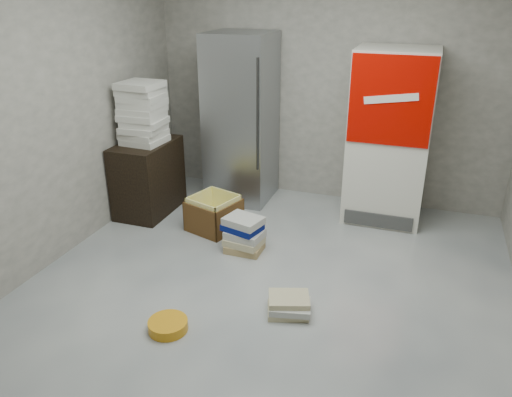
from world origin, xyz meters
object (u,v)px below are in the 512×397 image
object	(u,v)px
coke_cooler	(389,137)
cardboard_box	(214,216)
phonebook_stack_main	(244,234)
wood_shelf	(148,177)
steel_fridge	(241,119)

from	to	relation	value
coke_cooler	cardboard_box	world-z (taller)	coke_cooler
coke_cooler	phonebook_stack_main	bearing A→B (deg)	-133.15
wood_shelf	cardboard_box	bearing A→B (deg)	-11.94
wood_shelf	coke_cooler	bearing A→B (deg)	16.28
steel_fridge	coke_cooler	size ratio (longest dim) A/B	1.06
wood_shelf	phonebook_stack_main	bearing A→B (deg)	-21.23
phonebook_stack_main	steel_fridge	bearing A→B (deg)	118.49
coke_cooler	cardboard_box	size ratio (longest dim) A/B	3.17
wood_shelf	phonebook_stack_main	distance (m)	1.43
cardboard_box	coke_cooler	bearing A→B (deg)	46.85
phonebook_stack_main	wood_shelf	bearing A→B (deg)	165.74
coke_cooler	cardboard_box	xyz separation A→B (m)	(-1.62, -0.91, -0.75)
wood_shelf	phonebook_stack_main	size ratio (longest dim) A/B	1.95
wood_shelf	cardboard_box	world-z (taller)	wood_shelf
steel_fridge	phonebook_stack_main	xyz separation A→B (m)	(0.49, -1.24, -0.78)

